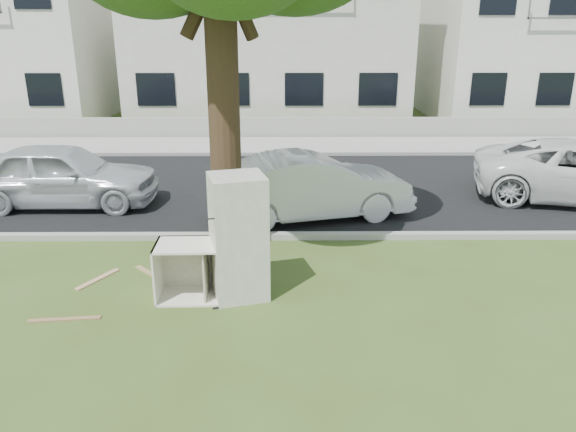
{
  "coord_description": "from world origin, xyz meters",
  "views": [
    {
      "loc": [
        0.61,
        -7.75,
        4.05
      ],
      "look_at": [
        0.68,
        0.6,
        1.12
      ],
      "focal_mm": 35.0,
      "sensor_mm": 36.0,
      "label": 1
    }
  ],
  "objects_px": {
    "cabinet": "(194,271)",
    "car_left": "(62,175)",
    "car_center": "(312,187)",
    "fridge": "(239,237)"
  },
  "relations": [
    {
      "from": "cabinet",
      "to": "car_center",
      "type": "bearing_deg",
      "value": 60.58
    },
    {
      "from": "car_center",
      "to": "car_left",
      "type": "xyz_separation_m",
      "value": [
        -5.62,
        0.9,
        0.03
      ]
    },
    {
      "from": "fridge",
      "to": "car_center",
      "type": "relative_size",
      "value": 0.45
    },
    {
      "from": "fridge",
      "to": "car_left",
      "type": "relative_size",
      "value": 0.45
    },
    {
      "from": "car_left",
      "to": "car_center",
      "type": "bearing_deg",
      "value": -99.22
    },
    {
      "from": "cabinet",
      "to": "car_left",
      "type": "relative_size",
      "value": 0.27
    },
    {
      "from": "cabinet",
      "to": "car_center",
      "type": "xyz_separation_m",
      "value": [
        1.96,
        3.65,
        0.26
      ]
    },
    {
      "from": "cabinet",
      "to": "car_center",
      "type": "height_order",
      "value": "car_center"
    },
    {
      "from": "cabinet",
      "to": "car_left",
      "type": "bearing_deg",
      "value": 127.6
    },
    {
      "from": "fridge",
      "to": "car_left",
      "type": "bearing_deg",
      "value": 118.77
    }
  ]
}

